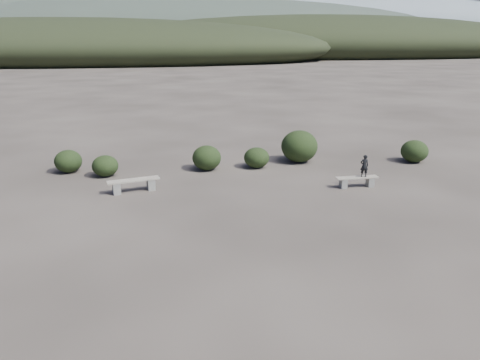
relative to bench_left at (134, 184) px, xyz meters
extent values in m
plane|color=#2F2925|center=(3.75, -6.00, -0.29)|extent=(1200.00, 1200.00, 0.00)
cube|color=slate|center=(-0.61, -0.17, -0.08)|extent=(0.36, 0.43, 0.43)
cube|color=slate|center=(0.61, 0.17, -0.08)|extent=(0.36, 0.43, 0.43)
cube|color=gray|center=(0.00, 0.00, 0.16)|extent=(1.95, 0.90, 0.05)
cube|color=slate|center=(7.89, -0.49, -0.11)|extent=(0.25, 0.33, 0.36)
cube|color=slate|center=(8.98, -0.43, -0.11)|extent=(0.25, 0.33, 0.36)
cube|color=gray|center=(8.43, -0.46, 0.10)|extent=(1.65, 0.44, 0.05)
imported|color=black|center=(8.69, -0.45, 0.55)|extent=(0.33, 0.23, 0.86)
ellipsoid|color=black|center=(-1.36, 2.18, 0.15)|extent=(1.07, 1.07, 0.87)
ellipsoid|color=black|center=(2.85, 2.63, 0.24)|extent=(1.24, 1.24, 1.06)
ellipsoid|color=black|center=(5.03, 2.72, 0.16)|extent=(1.12, 1.12, 0.89)
ellipsoid|color=black|center=(7.12, 3.45, 0.44)|extent=(1.66, 1.66, 1.45)
ellipsoid|color=black|center=(12.34, 2.78, 0.22)|extent=(1.22, 1.22, 1.02)
ellipsoid|color=black|center=(-3.00, 2.95, 0.19)|extent=(1.13, 1.13, 0.96)
ellipsoid|color=black|center=(-21.25, 84.00, 2.41)|extent=(110.00, 40.00, 12.00)
ellipsoid|color=black|center=(38.75, 104.00, 2.86)|extent=(120.00, 44.00, 14.00)
ellipsoid|color=#323B31|center=(3.75, 154.00, 5.11)|extent=(190.00, 64.00, 24.00)
ellipsoid|color=slate|center=(73.75, 294.00, 9.61)|extent=(340.00, 110.00, 44.00)
ellipsoid|color=gray|center=(-26.25, 394.00, 12.31)|extent=(460.00, 140.00, 56.00)
camera|label=1|loc=(1.96, -16.86, 5.36)|focal=35.00mm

